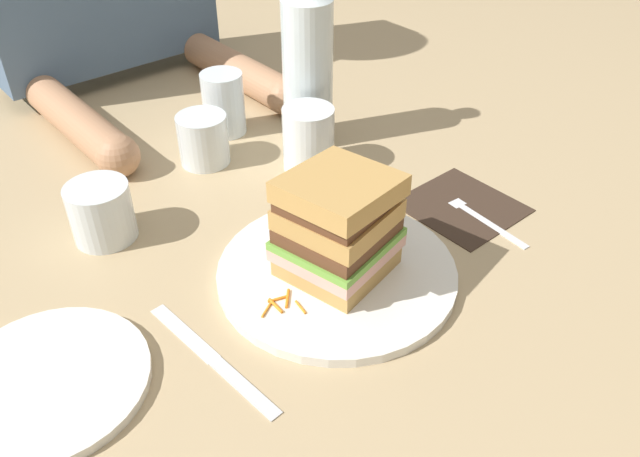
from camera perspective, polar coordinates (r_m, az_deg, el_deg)
name	(u,v)px	position (r m, az deg, el deg)	size (l,w,h in m)	color
ground_plane	(316,271)	(0.75, -0.38, -3.87)	(3.00, 3.00, 0.00)	tan
main_plate	(337,272)	(0.74, 1.51, -3.92)	(0.28, 0.28, 0.01)	white
sandwich	(338,226)	(0.69, 1.62, 0.26)	(0.14, 0.13, 0.13)	tan
carrot_shred_0	(267,308)	(0.69, -4.74, -7.14)	(0.00, 0.00, 0.03)	orange
carrot_shred_1	(276,306)	(0.69, -4.00, -6.92)	(0.00, 0.00, 0.02)	orange
carrot_shred_2	(277,299)	(0.69, -3.85, -6.33)	(0.00, 0.00, 0.02)	orange
carrot_shred_3	(287,298)	(0.69, -2.94, -6.28)	(0.00, 0.00, 0.03)	orange
carrot_shred_4	(301,307)	(0.68, -1.75, -7.07)	(0.00, 0.00, 0.02)	orange
carrot_shred_5	(387,237)	(0.78, 6.03, -0.77)	(0.00, 0.00, 0.02)	orange
carrot_shred_6	(383,229)	(0.79, 5.64, -0.09)	(0.00, 0.00, 0.03)	orange
carrot_shred_7	(377,238)	(0.78, 5.12, -0.81)	(0.00, 0.00, 0.02)	orange
carrot_shred_8	(377,231)	(0.79, 5.14, -0.23)	(0.00, 0.00, 0.03)	orange
carrot_shred_9	(372,232)	(0.79, 4.73, -0.34)	(0.00, 0.00, 0.03)	orange
carrot_shred_10	(392,223)	(0.80, 6.44, 0.53)	(0.00, 0.00, 0.03)	orange
carrot_shred_11	(391,234)	(0.79, 6.40, -0.47)	(0.00, 0.00, 0.02)	orange
carrot_shred_12	(371,219)	(0.81, 4.60, 0.82)	(0.00, 0.00, 0.03)	orange
carrot_shred_13	(376,224)	(0.80, 5.02, 0.40)	(0.00, 0.00, 0.02)	orange
napkin_dark	(462,206)	(0.87, 12.59, 1.98)	(0.14, 0.14, 0.00)	#38281E
fork	(474,212)	(0.86, 13.68, 1.45)	(0.03, 0.17, 0.00)	silver
knife	(215,361)	(0.66, -9.38, -11.61)	(0.03, 0.20, 0.00)	silver
juice_glass	(308,143)	(0.92, -1.04, 7.72)	(0.07, 0.07, 0.09)	white
water_bottle	(308,64)	(0.96, -1.12, 14.52)	(0.07, 0.07, 0.27)	silver
empty_tumbler_0	(203,139)	(0.95, -10.43, 7.87)	(0.07, 0.07, 0.07)	silver
empty_tumbler_1	(101,212)	(0.82, -19.03, 1.39)	(0.08, 0.08, 0.07)	silver
empty_tumbler_2	(224,103)	(1.02, -8.65, 11.04)	(0.07, 0.07, 0.10)	silver
side_plate	(48,382)	(0.68, -23.19, -12.54)	(0.19, 0.19, 0.01)	white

